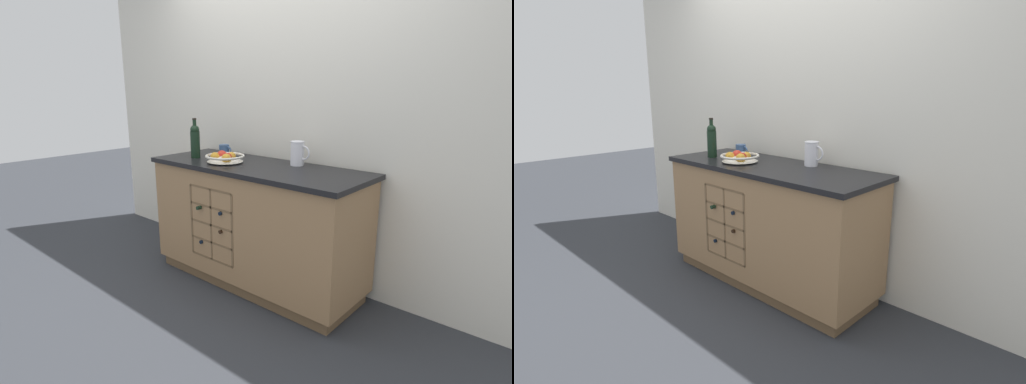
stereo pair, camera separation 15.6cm
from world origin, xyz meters
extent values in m
plane|color=#2D3035|center=(0.00, 0.00, 0.00)|extent=(14.00, 14.00, 0.00)
cube|color=silver|center=(0.00, 0.36, 1.27)|extent=(4.40, 0.06, 2.55)
cube|color=brown|center=(0.00, 0.00, 0.04)|extent=(1.59, 0.53, 0.09)
cube|color=#99724C|center=(0.00, 0.00, 0.49)|extent=(1.65, 0.59, 0.80)
cube|color=black|center=(0.00, 0.00, 0.91)|extent=(1.69, 0.63, 0.03)
cube|color=brown|center=(-0.18, -0.19, 0.50)|extent=(0.43, 0.01, 0.54)
cube|color=brown|center=(-0.39, -0.25, 0.50)|extent=(0.02, 0.10, 0.54)
cube|color=brown|center=(0.03, -0.25, 0.50)|extent=(0.02, 0.10, 0.54)
cube|color=brown|center=(-0.18, -0.25, 0.23)|extent=(0.43, 0.10, 0.02)
cube|color=brown|center=(-0.18, -0.25, 0.37)|extent=(0.43, 0.10, 0.02)
cube|color=brown|center=(-0.18, -0.25, 0.50)|extent=(0.43, 0.10, 0.02)
cube|color=brown|center=(-0.18, -0.25, 0.64)|extent=(0.43, 0.10, 0.02)
cube|color=brown|center=(-0.18, -0.25, 0.77)|extent=(0.43, 0.10, 0.02)
cube|color=brown|center=(-0.18, -0.25, 0.50)|extent=(0.02, 0.10, 0.54)
cylinder|color=black|center=(-0.29, -0.11, 0.34)|extent=(0.07, 0.21, 0.07)
cylinder|color=black|center=(-0.29, -0.26, 0.34)|extent=(0.03, 0.09, 0.03)
cylinder|color=black|center=(-0.07, -0.13, 0.48)|extent=(0.07, 0.19, 0.07)
cylinder|color=black|center=(-0.07, -0.27, 0.48)|extent=(0.03, 0.08, 0.03)
cylinder|color=black|center=(-0.29, -0.14, 0.61)|extent=(0.08, 0.21, 0.08)
cylinder|color=black|center=(-0.29, -0.28, 0.61)|extent=(0.03, 0.09, 0.03)
cylinder|color=black|center=(-0.07, -0.12, 0.61)|extent=(0.07, 0.21, 0.07)
cylinder|color=black|center=(-0.07, -0.26, 0.61)|extent=(0.03, 0.09, 0.03)
cylinder|color=silver|center=(-0.24, -0.08, 0.93)|extent=(0.13, 0.13, 0.01)
cone|color=silver|center=(-0.24, -0.08, 0.96)|extent=(0.27, 0.27, 0.05)
torus|color=silver|center=(-0.24, -0.08, 0.98)|extent=(0.30, 0.30, 0.02)
sphere|color=red|center=(-0.28, -0.07, 0.97)|extent=(0.08, 0.08, 0.08)
sphere|color=gold|center=(-0.23, -0.02, 0.97)|extent=(0.07, 0.07, 0.07)
sphere|color=gold|center=(-0.30, -0.13, 0.97)|extent=(0.07, 0.07, 0.07)
sphere|color=red|center=(-0.21, -0.08, 0.97)|extent=(0.07, 0.07, 0.07)
sphere|color=gold|center=(-0.18, -0.13, 0.97)|extent=(0.07, 0.07, 0.07)
cylinder|color=white|center=(0.23, 0.18, 1.01)|extent=(0.10, 0.10, 0.18)
torus|color=white|center=(0.23, 0.18, 1.10)|extent=(0.10, 0.10, 0.01)
torus|color=white|center=(0.29, 0.18, 1.02)|extent=(0.11, 0.01, 0.11)
cylinder|color=#385684|center=(-0.43, 0.11, 0.97)|extent=(0.08, 0.08, 0.10)
torus|color=#385684|center=(-0.39, 0.11, 0.98)|extent=(0.07, 0.01, 0.07)
cylinder|color=black|center=(-0.57, -0.08, 1.03)|extent=(0.08, 0.08, 0.21)
sphere|color=black|center=(-0.57, -0.08, 1.15)|extent=(0.07, 0.07, 0.07)
cylinder|color=black|center=(-0.57, -0.08, 1.18)|extent=(0.03, 0.03, 0.09)
cylinder|color=black|center=(-0.57, -0.08, 1.23)|extent=(0.03, 0.03, 0.01)
camera|label=1|loc=(1.86, -2.16, 1.48)|focal=28.00mm
camera|label=2|loc=(1.98, -2.05, 1.48)|focal=28.00mm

